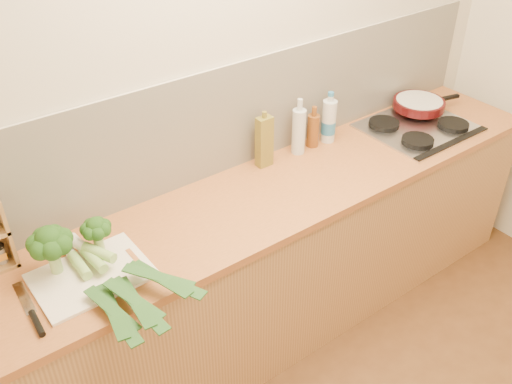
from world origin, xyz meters
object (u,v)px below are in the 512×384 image
Objects in this scene: skillet at (419,104)px; chefs_knife at (34,317)px; chopping_board at (92,275)px; gas_hob at (419,126)px.

chefs_knife is at bearing -160.80° from skillet.
skillet reaches higher than chopping_board.
gas_hob is 2.21m from chefs_knife.
skillet reaches higher than gas_hob.
gas_hob is at bearing 0.40° from chopping_board.
chopping_board is 0.26m from chefs_knife.
chopping_board is (-1.96, -0.04, -0.01)m from gas_hob.
chopping_board is 1.01× the size of skillet.
gas_hob is 1.96m from chopping_board.
skillet is (2.10, 0.16, 0.06)m from chopping_board.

